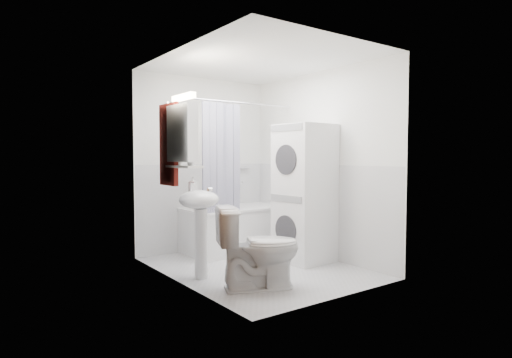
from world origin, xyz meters
TOP-DOWN VIEW (x-y plane):
  - floor at (0.00, 0.00)m, footprint 2.60×2.60m
  - room_walls at (0.00, 0.00)m, footprint 2.60×2.60m
  - wainscot at (0.00, 0.29)m, footprint 1.98×2.58m
  - door at (-0.95, -0.55)m, footprint 0.05×2.00m
  - bathtub at (0.39, 0.92)m, footprint 1.60×0.76m
  - tub_spout at (0.59, 1.25)m, footprint 0.04×0.12m
  - curtain_rod at (0.39, 0.60)m, footprint 1.78×0.02m
  - shower_curtain at (-0.13, 0.60)m, footprint 0.55×0.02m
  - sink at (-0.75, 0.01)m, footprint 0.44×0.37m
  - medicine_cabinet at (-0.90, 0.10)m, footprint 0.13×0.50m
  - shelf at (-0.89, 0.10)m, footprint 0.18×0.54m
  - shower_caddy at (0.64, 1.24)m, footprint 0.22×0.06m
  - towel at (-0.94, 0.37)m, footprint 0.07×0.38m
  - washer_dryer at (0.68, -0.07)m, footprint 0.64×0.63m
  - toilet at (-0.45, -0.63)m, footprint 0.94×0.75m
  - soap_pump at (-0.71, 0.25)m, footprint 0.08×0.17m
  - shelf_bottle at (-0.89, -0.05)m, footprint 0.07×0.18m
  - shelf_cup at (-0.89, 0.22)m, footprint 0.10×0.09m
  - shampoo_a at (0.35, 1.24)m, footprint 0.13×0.17m
  - shampoo_b at (0.47, 1.24)m, footprint 0.08×0.21m

SIDE VIEW (x-z plane):
  - floor at x=0.00m, z-range 0.00..0.00m
  - bathtub at x=0.39m, z-range 0.03..0.64m
  - toilet at x=-0.45m, z-range 0.00..0.81m
  - wainscot at x=0.00m, z-range -0.69..1.89m
  - sink at x=-0.75m, z-range 0.18..1.22m
  - washer_dryer at x=0.68m, z-range 0.00..1.70m
  - tub_spout at x=0.59m, z-range 0.91..0.95m
  - soap_pump at x=-0.71m, z-range 0.91..0.99m
  - door at x=-0.95m, z-range 0.00..2.00m
  - shower_caddy at x=0.64m, z-range 1.14..1.16m
  - shelf at x=-0.89m, z-range 1.19..1.21m
  - shampoo_b at x=0.47m, z-range 1.16..1.24m
  - shampoo_a at x=0.35m, z-range 1.16..1.29m
  - shelf_bottle at x=-0.89m, z-range 1.21..1.28m
  - shower_curtain at x=-0.13m, z-range 0.52..1.98m
  - shelf_cup at x=-0.89m, z-range 1.21..1.31m
  - towel at x=-0.94m, z-range 1.00..1.91m
  - room_walls at x=0.00m, z-range 0.19..2.79m
  - medicine_cabinet at x=-0.90m, z-range 1.21..1.92m
  - curtain_rod at x=0.39m, z-range 1.99..2.01m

